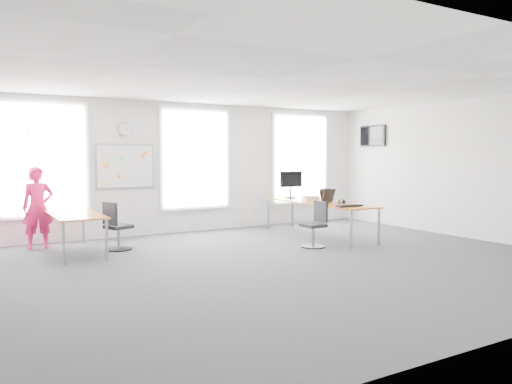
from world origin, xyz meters
TOP-DOWN VIEW (x-y plane):
  - floor at (0.00, 0.00)m, footprint 10.00×10.00m
  - ceiling at (0.00, 0.00)m, footprint 10.00×10.00m
  - wall_back at (0.00, 4.00)m, footprint 10.00×0.00m
  - wall_front at (0.00, -4.00)m, footprint 10.00×0.00m
  - wall_right at (5.00, 0.00)m, footprint 0.00×10.00m
  - window_left at (-3.00, 3.97)m, footprint 1.60×0.06m
  - window_mid at (0.30, 3.97)m, footprint 1.60×0.06m
  - window_right at (3.30, 3.97)m, footprint 1.60×0.06m
  - desk_right at (2.34, 1.93)m, footprint 0.84×3.14m
  - desk_left at (-2.69, 2.59)m, footprint 0.81×2.03m
  - chair_right at (1.48, 0.89)m, footprint 0.48×0.48m
  - chair_left at (-1.96, 2.50)m, footprint 0.54×0.54m
  - person at (-3.20, 3.45)m, footprint 0.58×0.38m
  - whiteboard at (-1.35, 3.97)m, footprint 1.20×0.03m
  - wall_clock at (-1.35, 3.97)m, footprint 0.30×0.04m
  - tv at (4.95, 3.00)m, footprint 0.06×0.90m
  - keyboard at (2.19, 0.75)m, footprint 0.51×0.21m
  - mouse at (2.49, 0.70)m, footprint 0.08×0.12m
  - lens_cap at (2.40, 1.08)m, footprint 0.07×0.07m
  - headphones at (2.46, 1.27)m, footprint 0.16×0.09m
  - laptop_sleeve at (2.38, 1.66)m, footprint 0.39×0.28m
  - paper_stack at (2.30, 2.14)m, footprint 0.38×0.32m
  - monitor at (2.40, 3.07)m, footprint 0.58×0.24m

SIDE VIEW (x-z plane):
  - floor at x=0.00m, z-range 0.00..0.00m
  - chair_right at x=1.48m, z-range -0.06..0.84m
  - chair_left at x=-1.96m, z-range -0.06..0.86m
  - desk_left at x=-2.69m, z-range 0.31..1.05m
  - desk_right at x=2.34m, z-range 0.33..1.10m
  - lens_cap at x=2.40m, z-range 0.76..0.77m
  - keyboard at x=2.19m, z-range 0.76..0.79m
  - mouse at x=2.49m, z-range 0.76..0.81m
  - person at x=-3.20m, z-range 0.00..1.57m
  - headphones at x=2.46m, z-range 0.76..0.85m
  - paper_stack at x=2.30m, z-range 0.76..0.88m
  - laptop_sleeve at x=2.38m, z-range 0.76..1.07m
  - monitor at x=2.40m, z-range 0.83..1.48m
  - wall_back at x=0.00m, z-range -3.50..6.50m
  - wall_front at x=0.00m, z-range -3.50..6.50m
  - wall_right at x=5.00m, z-range -3.50..6.50m
  - whiteboard at x=-1.35m, z-range 1.10..2.00m
  - window_left at x=-3.00m, z-range 0.60..2.80m
  - window_mid at x=0.30m, z-range 0.60..2.80m
  - window_right at x=3.30m, z-range 0.60..2.80m
  - tv at x=4.95m, z-range 2.02..2.57m
  - wall_clock at x=-1.35m, z-range 2.20..2.50m
  - ceiling at x=0.00m, z-range 3.00..3.00m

